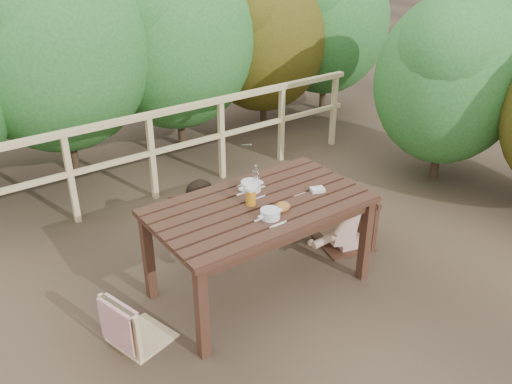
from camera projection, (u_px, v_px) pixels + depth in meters
ground at (259, 286)px, 4.66m from camera, size 60.00×60.00×0.00m
table at (259, 247)px, 4.47m from camera, size 1.75×0.99×0.81m
chair_left at (137, 295)px, 3.89m from camera, size 0.50×0.50×0.82m
chair_far at (197, 204)px, 5.03m from camera, size 0.53×0.53×0.90m
chair_right at (347, 200)px, 5.03m from camera, size 0.59×0.59×0.97m
woman at (195, 192)px, 4.99m from camera, size 0.58×0.66×1.14m
diner_right at (350, 188)px, 4.99m from camera, size 0.70×0.62×1.21m
railing at (152, 157)px, 5.86m from camera, size 5.60×0.10×1.01m
hedge_row at (127, 6)px, 6.28m from camera, size 6.60×1.60×3.80m
soup_near at (270, 215)px, 4.05m from camera, size 0.26×0.26×0.09m
soup_far at (251, 187)px, 4.45m from camera, size 0.28×0.28×0.09m
bread_roll at (282, 207)px, 4.15m from camera, size 0.14×0.11×0.08m
beer_glass at (251, 197)px, 4.21m from camera, size 0.08×0.08×0.16m
bottle at (256, 179)px, 4.42m from camera, size 0.06×0.06×0.24m
butter_tub at (317, 191)px, 4.44m from camera, size 0.13×0.11×0.05m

